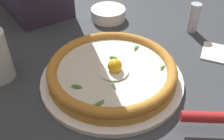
{
  "coord_description": "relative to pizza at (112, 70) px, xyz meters",
  "views": [
    {
      "loc": [
        -0.33,
        0.36,
        0.42
      ],
      "look_at": [
        -0.01,
        0.01,
        0.03
      ],
      "focal_mm": 41.92,
      "sensor_mm": 36.0,
      "label": 1
    }
  ],
  "objects": [
    {
      "name": "pizza_plate",
      "position": [
        0.0,
        -0.0,
        -0.03
      ],
      "size": [
        0.34,
        0.34,
        0.01
      ],
      "primitive_type": "cylinder",
      "color": "white",
      "rests_on": "ground"
    },
    {
      "name": "pizza",
      "position": [
        0.0,
        0.0,
        0.0
      ],
      "size": [
        0.3,
        0.3,
        0.06
      ],
      "color": "#BE8234",
      "rests_on": "pizza_plate"
    },
    {
      "name": "pizza_cutter",
      "position": [
        -0.25,
        -0.03,
        0.01
      ],
      "size": [
        0.13,
        0.11,
        0.07
      ],
      "color": "silver",
      "rests_on": "ground"
    },
    {
      "name": "pepper_shaker",
      "position": [
        -0.02,
        -0.34,
        0.01
      ],
      "size": [
        0.03,
        0.03,
        0.09
      ],
      "primitive_type": "cylinder",
      "color": "silver",
      "rests_on": "ground"
    },
    {
      "name": "side_bowl",
      "position": [
        0.22,
        -0.22,
        -0.01
      ],
      "size": [
        0.11,
        0.11,
        0.04
      ],
      "primitive_type": "cylinder",
      "color": "white",
      "rests_on": "ground"
    },
    {
      "name": "ground_plane",
      "position": [
        0.01,
        -0.01,
        -0.05
      ],
      "size": [
        2.4,
        2.4,
        0.03
      ],
      "primitive_type": "cube",
      "color": "#363A3F",
      "rests_on": "ground"
    }
  ]
}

